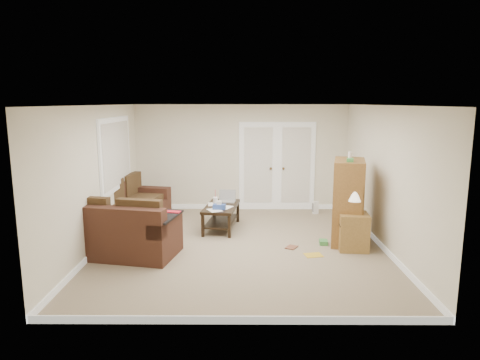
{
  "coord_description": "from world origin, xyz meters",
  "views": [
    {
      "loc": [
        0.02,
        -7.35,
        2.56
      ],
      "look_at": [
        -0.02,
        0.6,
        1.1
      ],
      "focal_mm": 32.0,
      "sensor_mm": 36.0,
      "label": 1
    }
  ],
  "objects_px": {
    "sectional_sofa": "(123,222)",
    "coffee_table": "(222,216)",
    "tv_armoire": "(348,201)",
    "side_cabinet": "(353,228)"
  },
  "relations": [
    {
      "from": "tv_armoire",
      "to": "sectional_sofa",
      "type": "bearing_deg",
      "value": -167.3
    },
    {
      "from": "coffee_table",
      "to": "tv_armoire",
      "type": "distance_m",
      "value": 2.54
    },
    {
      "from": "coffee_table",
      "to": "tv_armoire",
      "type": "relative_size",
      "value": 0.78
    },
    {
      "from": "coffee_table",
      "to": "side_cabinet",
      "type": "relative_size",
      "value": 1.21
    },
    {
      "from": "sectional_sofa",
      "to": "side_cabinet",
      "type": "height_order",
      "value": "side_cabinet"
    },
    {
      "from": "tv_armoire",
      "to": "side_cabinet",
      "type": "distance_m",
      "value": 0.56
    },
    {
      "from": "sectional_sofa",
      "to": "coffee_table",
      "type": "bearing_deg",
      "value": 34.49
    },
    {
      "from": "sectional_sofa",
      "to": "coffee_table",
      "type": "height_order",
      "value": "sectional_sofa"
    },
    {
      "from": "sectional_sofa",
      "to": "side_cabinet",
      "type": "xyz_separation_m",
      "value": [
        4.16,
        -0.46,
        0.02
      ]
    },
    {
      "from": "coffee_table",
      "to": "side_cabinet",
      "type": "distance_m",
      "value": 2.66
    }
  ]
}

